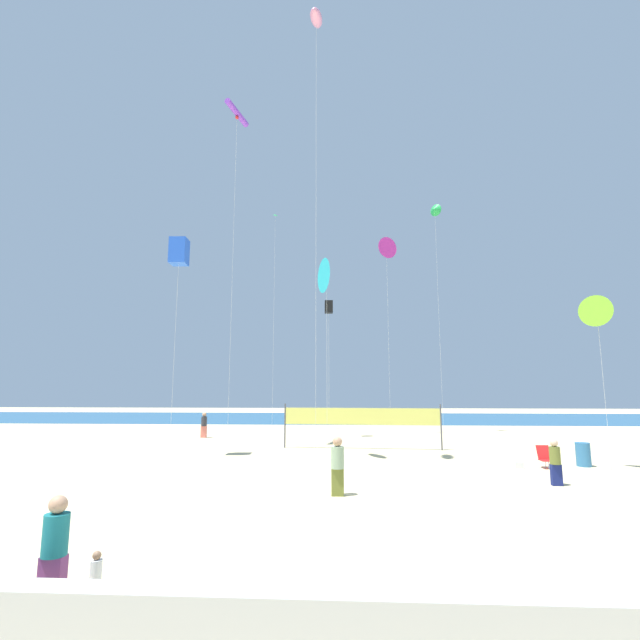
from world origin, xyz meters
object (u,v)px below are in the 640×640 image
kite_green_diamond (275,234)px  kite_lime_delta (597,311)px  kite_blue_box (179,252)px  trash_barrel (583,454)px  beachgoer_olive_shirt (555,461)px  toddler_figure (95,576)px  beachgoer_sage_shirt (338,464)px  beachgoer_charcoal_shirt (204,424)px  beach_handbag (519,465)px  mother_figure (55,547)px  kite_magenta_delta (386,248)px  kite_black_box (329,307)px  kite_violet_tube (237,115)px  kite_cyan_delta (327,276)px  folding_beach_chair (545,456)px  kite_pink_inflatable (316,19)px  kite_green_delta (435,210)px  volleyball_net (361,418)px

kite_green_diamond → kite_lime_delta: bearing=-44.2°
kite_blue_box → trash_barrel: bearing=-3.9°
beachgoer_olive_shirt → kite_green_diamond: size_ratio=0.09×
toddler_figure → beachgoer_olive_shirt: bearing=9.4°
beachgoer_sage_shirt → kite_blue_box: kite_blue_box is taller
beachgoer_charcoal_shirt → beach_handbag: size_ratio=4.98×
mother_figure → beachgoer_sage_shirt: beachgoer_sage_shirt is taller
mother_figure → kite_blue_box: 17.53m
kite_magenta_delta → kite_black_box: (-4.26, -2.23, -4.85)m
kite_violet_tube → kite_green_diamond: kite_violet_tube is taller
beachgoer_sage_shirt → kite_lime_delta: (10.87, 4.94, 5.51)m
trash_barrel → kite_cyan_delta: bearing=173.9°
beachgoer_charcoal_shirt → kite_cyan_delta: size_ratio=0.17×
folding_beach_chair → kite_pink_inflatable: size_ratio=0.04×
toddler_figure → kite_black_box: 24.99m
kite_violet_tube → kite_green_delta: (13.57, 8.78, -2.91)m
folding_beach_chair → trash_barrel: bearing=6.3°
beach_handbag → kite_lime_delta: kite_lime_delta is taller
kite_green_diamond → kite_pink_inflatable: size_ratio=0.81×
toddler_figure → kite_cyan_delta: bearing=47.9°
folding_beach_chair → volleyball_net: size_ratio=0.10×
toddler_figure → kite_magenta_delta: bearing=44.4°
kite_violet_tube → kite_blue_box: 10.67m
kite_green_diamond → kite_lime_delta: (16.26, -15.79, -9.28)m
toddler_figure → folding_beach_chair: folding_beach_chair is taller
mother_figure → kite_green_delta: size_ratio=0.09×
beachgoer_sage_shirt → kite_cyan_delta: 10.43m
kite_violet_tube → kite_lime_delta: size_ratio=2.83×
toddler_figure → beachgoer_sage_shirt: size_ratio=0.44×
kite_blue_box → kite_green_diamond: bearing=79.1°
toddler_figure → kite_black_box: size_ratio=0.08×
beachgoer_olive_shirt → kite_lime_delta: kite_lime_delta is taller
beachgoer_olive_shirt → kite_green_delta: 23.94m
kite_lime_delta → kite_black_box: 16.39m
folding_beach_chair → kite_pink_inflatable: kite_pink_inflatable is taller
folding_beach_chair → kite_magenta_delta: kite_magenta_delta is taller
beachgoer_olive_shirt → kite_pink_inflatable: kite_pink_inflatable is taller
beach_handbag → kite_lime_delta: (3.54, -0.19, 6.32)m
kite_cyan_delta → kite_blue_box: size_ratio=0.89×
mother_figure → volleyball_net: volleyball_net is taller
kite_green_diamond → kite_pink_inflatable: bearing=-74.5°
beach_handbag → kite_green_delta: 22.16m
beachgoer_sage_shirt → trash_barrel: beachgoer_sage_shirt is taller
folding_beach_chair → kite_blue_box: (-16.52, 1.69, 9.57)m
beachgoer_charcoal_shirt → beachgoer_sage_shirt: 18.39m
beachgoer_charcoal_shirt → kite_magenta_delta: size_ratio=0.11×
kite_magenta_delta → kite_pink_inflatable: kite_pink_inflatable is taller
kite_green_diamond → kite_black_box: kite_green_diamond is taller
mother_figure → beach_handbag: 17.00m
kite_blue_box → kite_black_box: (7.18, 9.11, -1.27)m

